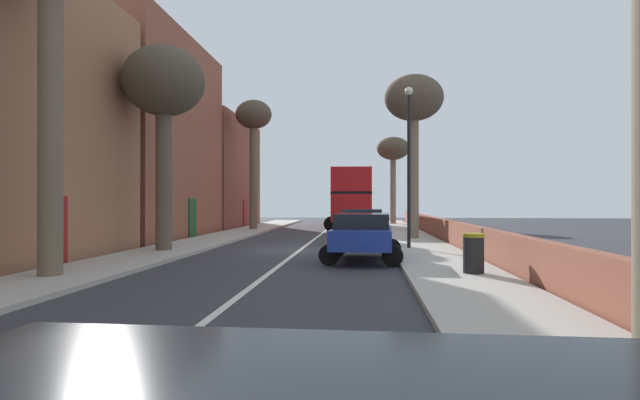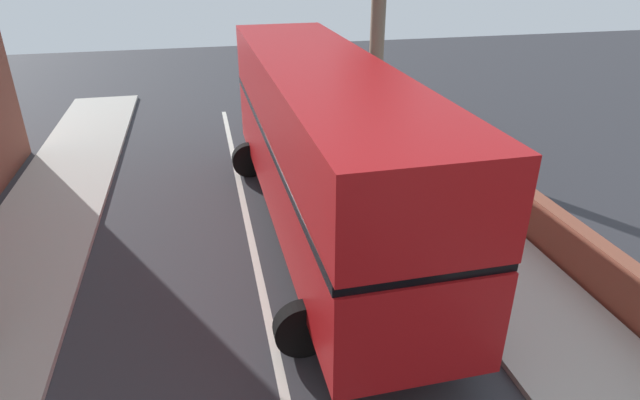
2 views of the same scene
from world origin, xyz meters
name	(u,v)px [view 2 (image 2 of 2)]	position (x,y,z in m)	size (l,w,h in m)	color
double_decker_bus	(323,140)	(1.70, 16.39, 2.36)	(3.67, 11.44, 4.06)	red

